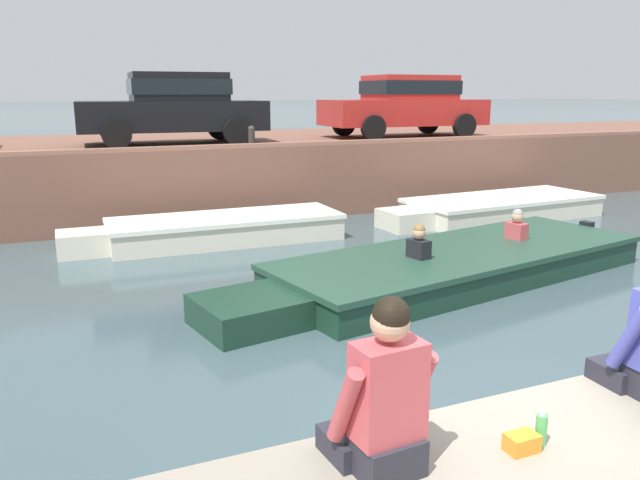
% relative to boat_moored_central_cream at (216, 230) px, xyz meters
% --- Properties ---
extents(ground_plane, '(400.00, 400.00, 0.00)m').
position_rel_boat_moored_central_cream_xyz_m(ground_plane, '(0.29, -3.37, -0.24)').
color(ground_plane, '#3D5156').
extents(far_quay_wall, '(60.00, 6.00, 1.59)m').
position_rel_boat_moored_central_cream_xyz_m(far_quay_wall, '(0.29, 4.40, 0.56)').
color(far_quay_wall, brown).
rests_on(far_quay_wall, ground).
extents(far_wall_coping, '(60.00, 0.24, 0.08)m').
position_rel_boat_moored_central_cream_xyz_m(far_wall_coping, '(0.29, 1.52, 1.39)').
color(far_wall_coping, '#925F4C').
rests_on(far_wall_coping, far_quay_wall).
extents(boat_moored_central_cream, '(5.08, 1.50, 0.48)m').
position_rel_boat_moored_central_cream_xyz_m(boat_moored_central_cream, '(0.00, 0.00, 0.00)').
color(boat_moored_central_cream, silver).
rests_on(boat_moored_central_cream, ground).
extents(boat_moored_east_cream, '(5.32, 2.02, 0.47)m').
position_rel_boat_moored_central_cream_xyz_m(boat_moored_east_cream, '(6.21, -0.23, -0.01)').
color(boat_moored_east_cream, silver).
rests_on(boat_moored_east_cream, ground).
extents(motorboat_passing, '(7.37, 3.12, 0.93)m').
position_rel_boat_moored_central_cream_xyz_m(motorboat_passing, '(2.58, -3.73, -0.02)').
color(motorboat_passing, '#193828').
rests_on(motorboat_passing, ground).
extents(car_left_inner_black, '(4.08, 2.09, 1.54)m').
position_rel_boat_moored_central_cream_xyz_m(car_left_inner_black, '(-0.08, 3.04, 2.20)').
color(car_left_inner_black, black).
rests_on(car_left_inner_black, far_quay_wall).
extents(car_centre_red, '(4.18, 1.99, 1.54)m').
position_rel_boat_moored_central_cream_xyz_m(car_centre_red, '(5.81, 3.04, 2.20)').
color(car_centre_red, '#B2231E').
rests_on(car_centre_red, far_quay_wall).
extents(mooring_bollard_mid, '(0.15, 0.15, 0.45)m').
position_rel_boat_moored_central_cream_xyz_m(mooring_bollard_mid, '(1.24, 1.65, 1.59)').
color(mooring_bollard_mid, '#2D2B28').
rests_on(mooring_bollard_mid, far_quay_wall).
extents(person_seated_left, '(0.55, 0.55, 0.97)m').
position_rel_boat_moored_central_cream_xyz_m(person_seated_left, '(-1.21, -8.55, 0.92)').
color(person_seated_left, '#282833').
rests_on(person_seated_left, near_quay).
extents(bottle_drink, '(0.06, 0.06, 0.20)m').
position_rel_boat_moored_central_cream_xyz_m(bottle_drink, '(-0.28, -8.71, 0.64)').
color(bottle_drink, '#4CB259').
rests_on(bottle_drink, near_quay).
extents(snack_bag, '(0.18, 0.12, 0.10)m').
position_rel_boat_moored_central_cream_xyz_m(snack_bag, '(-0.43, -8.72, 0.60)').
color(snack_bag, orange).
rests_on(snack_bag, near_quay).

